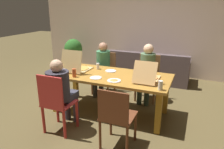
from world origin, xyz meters
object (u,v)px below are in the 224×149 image
(person_0, at_px, (102,65))
(chair_2, at_px, (148,76))
(person_1, at_px, (61,88))
(potted_plant, at_px, (73,51))
(dining_table, at_px, (110,80))
(chair_1, at_px, (56,102))
(plate_2, at_px, (114,80))
(drinking_glass_1, at_px, (160,85))
(drinking_glass_2, at_px, (74,73))
(drinking_glass_3, at_px, (98,66))
(chair_3, at_px, (116,115))
(drinking_glass_0, at_px, (63,72))
(pizza_box_1, at_px, (78,68))
(plate_1, at_px, (111,71))
(chair_0, at_px, (105,70))
(couch, at_px, (148,70))
(person_2, at_px, (147,69))
(plate_0, at_px, (96,78))
(pizza_box_0, at_px, (147,77))

(person_0, distance_m, chair_2, 1.02)
(person_1, distance_m, potted_plant, 3.30)
(dining_table, xyz_separation_m, chair_1, (-0.50, -0.94, -0.12))
(plate_2, bearing_deg, drinking_glass_1, -7.81)
(drinking_glass_2, xyz_separation_m, drinking_glass_3, (0.17, 0.59, -0.02))
(chair_1, height_order, potted_plant, chair_1)
(chair_3, relative_size, plate_2, 4.04)
(drinking_glass_0, xyz_separation_m, potted_plant, (-1.33, 2.45, -0.20))
(plate_2, bearing_deg, chair_1, -136.01)
(pizza_box_1, bearing_deg, chair_3, -39.96)
(plate_2, bearing_deg, pizza_box_1, 161.74)
(dining_table, bearing_deg, chair_3, -62.90)
(chair_1, relative_size, plate_1, 4.77)
(drinking_glass_2, height_order, potted_plant, potted_plant)
(dining_table, xyz_separation_m, chair_0, (-0.50, 0.90, -0.13))
(chair_1, bearing_deg, potted_plant, 117.47)
(chair_1, bearing_deg, person_0, 90.00)
(person_1, height_order, potted_plant, person_1)
(dining_table, bearing_deg, person_1, -122.20)
(person_0, height_order, drinking_glass_2, person_0)
(drinking_glass_3, distance_m, couch, 2.00)
(chair_1, relative_size, chair_3, 1.07)
(drinking_glass_0, distance_m, couch, 2.67)
(person_2, bearing_deg, drinking_glass_2, -132.86)
(pizza_box_1, distance_m, plate_0, 0.58)
(person_1, height_order, pizza_box_0, person_1)
(drinking_glass_2, distance_m, couch, 2.60)
(person_1, relative_size, plate_2, 5.20)
(chair_3, height_order, potted_plant, potted_plant)
(plate_1, bearing_deg, person_1, -113.55)
(plate_0, height_order, plate_2, plate_2)
(chair_1, bearing_deg, drinking_glass_2, 92.36)
(person_2, distance_m, chair_3, 1.73)
(drinking_glass_3, bearing_deg, person_0, 105.95)
(chair_3, height_order, drinking_glass_2, chair_3)
(person_1, bearing_deg, drinking_glass_2, 93.15)
(plate_0, xyz_separation_m, plate_2, (0.34, -0.01, 0.00))
(chair_2, relative_size, person_2, 0.79)
(dining_table, height_order, pizza_box_1, pizza_box_1)
(plate_2, height_order, drinking_glass_1, drinking_glass_1)
(chair_0, distance_m, drinking_glass_1, 1.97)
(plate_1, relative_size, drinking_glass_2, 1.39)
(chair_2, relative_size, plate_0, 4.65)
(potted_plant, bearing_deg, chair_2, -25.13)
(chair_0, relative_size, drinking_glass_3, 7.84)
(person_2, height_order, drinking_glass_1, person_2)
(dining_table, bearing_deg, plate_1, 108.66)
(chair_0, bearing_deg, person_2, -8.62)
(chair_0, distance_m, drinking_glass_2, 1.29)
(plate_2, bearing_deg, drinking_glass_0, -175.60)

